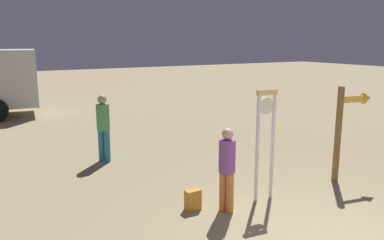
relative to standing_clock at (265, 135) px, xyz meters
The scene contains 5 objects.
standing_clock is the anchor object (origin of this frame).
arrow_sign 2.37m from the standing_clock, ahead, with size 0.91×0.33×2.15m.
person_near_clock 1.08m from the standing_clock, behind, with size 0.31×0.31×1.59m.
backpack 1.88m from the standing_clock, 169.33° to the left, with size 0.29×0.21×0.38m.
person_distant 4.49m from the standing_clock, 116.43° to the left, with size 0.34×0.34×1.77m.
Camera 1 is at (-4.57, -3.37, 3.13)m, focal length 36.36 mm.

